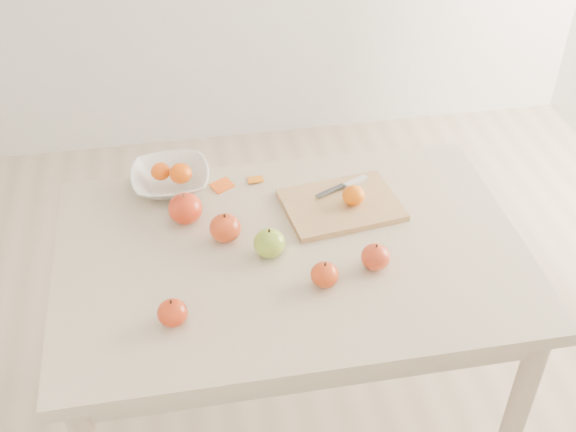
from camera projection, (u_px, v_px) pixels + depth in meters
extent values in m
plane|color=#C6B293|center=(291.00, 424.00, 2.32)|extent=(3.50, 3.50, 0.00)
cube|color=beige|center=(291.00, 255.00, 1.86)|extent=(1.20, 0.80, 0.04)
cylinder|color=#BCAA8E|center=(104.00, 293.00, 2.28)|extent=(0.06, 0.06, 0.71)
cylinder|color=#BCAA8E|center=(430.00, 253.00, 2.43)|extent=(0.06, 0.06, 0.71)
cylinder|color=#BCAA8E|center=(514.00, 420.00, 1.91)|extent=(0.06, 0.06, 0.71)
cube|color=tan|center=(341.00, 205.00, 1.98)|extent=(0.34, 0.26, 0.02)
ellipsoid|color=orange|center=(353.00, 195.00, 1.95)|extent=(0.06, 0.06, 0.05)
imported|color=white|center=(171.00, 179.00, 2.04)|extent=(0.22, 0.22, 0.05)
ellipsoid|color=#E94608|center=(161.00, 171.00, 2.03)|extent=(0.06, 0.06, 0.05)
ellipsoid|color=#E74B08|center=(181.00, 173.00, 2.02)|extent=(0.06, 0.06, 0.06)
cube|color=#CD4C0E|center=(222.00, 187.00, 2.06)|extent=(0.07, 0.07, 0.01)
cube|color=orange|center=(256.00, 180.00, 2.08)|extent=(0.05, 0.04, 0.01)
cube|color=silver|center=(356.00, 182.00, 2.04)|extent=(0.08, 0.05, 0.01)
cube|color=#3D3F45|center=(330.00, 191.00, 2.00)|extent=(0.09, 0.06, 0.00)
ellipsoid|color=#618B13|center=(269.00, 243.00, 1.81)|extent=(0.08, 0.08, 0.07)
ellipsoid|color=#A71A1B|center=(225.00, 228.00, 1.86)|extent=(0.08, 0.08, 0.07)
ellipsoid|color=#9F0F06|center=(325.00, 275.00, 1.73)|extent=(0.07, 0.07, 0.06)
ellipsoid|color=#930109|center=(185.00, 208.00, 1.92)|extent=(0.09, 0.09, 0.08)
ellipsoid|color=maroon|center=(172.00, 313.00, 1.63)|extent=(0.07, 0.07, 0.06)
ellipsoid|color=#99150C|center=(376.00, 257.00, 1.78)|extent=(0.07, 0.07, 0.07)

